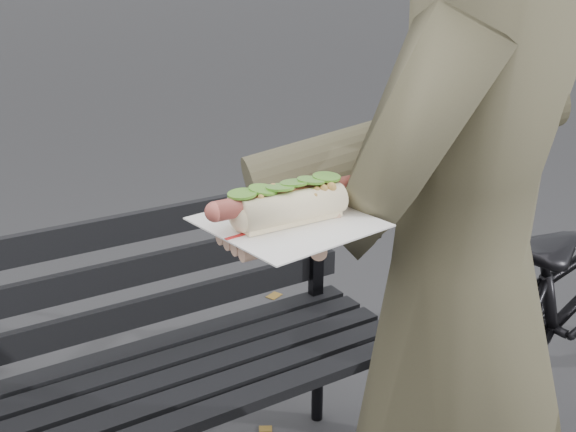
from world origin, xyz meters
The scene contains 3 objects.
park_bench centered at (0.04, 0.89, 0.52)m, with size 1.50×0.44×0.88m.
person centered at (0.42, 0.12, 0.93)m, with size 0.68×0.45×1.86m, color brown.
held_hotdog centered at (0.22, 0.10, 1.23)m, with size 0.63×0.30×0.20m.
Camera 1 is at (-0.39, -0.62, 1.50)m, focal length 42.00 mm.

